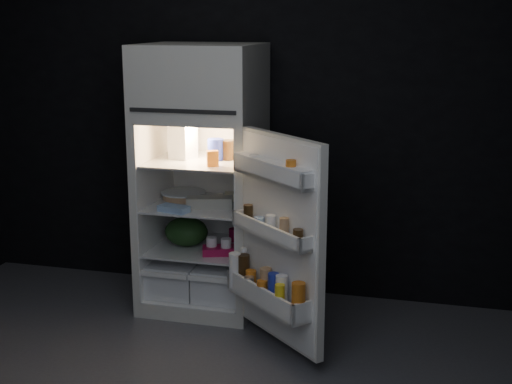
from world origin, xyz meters
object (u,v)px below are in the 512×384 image
(egg_carton, at_px, (210,202))
(milk_jug, at_px, (183,141))
(yogurt_tray, at_px, (220,250))
(refrigerator, at_px, (203,169))
(fridge_door, at_px, (277,243))

(egg_carton, bearing_deg, milk_jug, 138.63)
(egg_carton, height_order, yogurt_tray, egg_carton)
(refrigerator, height_order, fridge_door, refrigerator)
(milk_jug, bearing_deg, fridge_door, -22.05)
(egg_carton, bearing_deg, fridge_door, -56.52)
(egg_carton, xyz_separation_m, yogurt_tray, (0.08, -0.04, -0.31))
(refrigerator, relative_size, egg_carton, 5.96)
(milk_jug, relative_size, egg_carton, 0.80)
(refrigerator, bearing_deg, fridge_door, -43.94)
(fridge_door, distance_m, yogurt_tray, 0.71)
(yogurt_tray, bearing_deg, egg_carton, 134.07)
(egg_carton, distance_m, yogurt_tray, 0.32)
(egg_carton, bearing_deg, yogurt_tray, -42.42)
(fridge_door, relative_size, egg_carton, 4.08)
(refrigerator, relative_size, fridge_door, 1.46)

